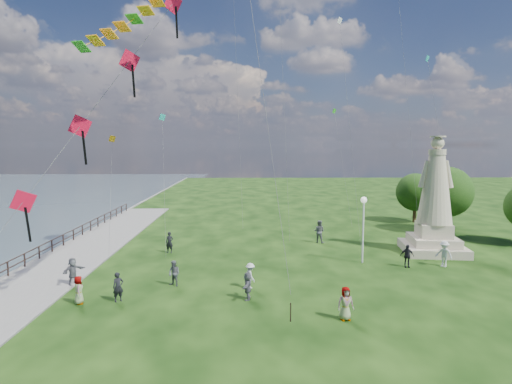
{
  "coord_description": "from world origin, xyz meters",
  "views": [
    {
      "loc": [
        -1.49,
        -16.0,
        8.15
      ],
      "look_at": [
        -1.0,
        8.0,
        5.5
      ],
      "focal_mm": 30.0,
      "sensor_mm": 36.0,
      "label": 1
    }
  ],
  "objects_px": {
    "person_4": "(346,303)",
    "person_2": "(250,276)",
    "person_11": "(248,286)",
    "person_7": "(319,231)",
    "person_6": "(170,242)",
    "person_8": "(444,254)",
    "person_10": "(79,290)",
    "statue": "(435,209)",
    "person_0": "(118,287)",
    "lamppost": "(363,215)",
    "person_9": "(407,256)",
    "person_1": "(174,273)",
    "person_5": "(73,273)"
  },
  "relations": [
    {
      "from": "person_4",
      "to": "person_2",
      "type": "bearing_deg",
      "value": 126.22
    },
    {
      "from": "person_11",
      "to": "person_7",
      "type": "bearing_deg",
      "value": 160.53
    },
    {
      "from": "person_6",
      "to": "person_8",
      "type": "height_order",
      "value": "person_8"
    },
    {
      "from": "person_2",
      "to": "person_10",
      "type": "distance_m",
      "value": 9.13
    },
    {
      "from": "statue",
      "to": "person_0",
      "type": "distance_m",
      "value": 23.22
    },
    {
      "from": "person_7",
      "to": "person_8",
      "type": "xyz_separation_m",
      "value": [
        7.22,
        -7.23,
        -0.07
      ]
    },
    {
      "from": "person_8",
      "to": "person_10",
      "type": "relative_size",
      "value": 1.2
    },
    {
      "from": "lamppost",
      "to": "person_9",
      "type": "height_order",
      "value": "lamppost"
    },
    {
      "from": "statue",
      "to": "person_11",
      "type": "distance_m",
      "value": 17.3
    },
    {
      "from": "person_6",
      "to": "person_8",
      "type": "bearing_deg",
      "value": -3.2
    },
    {
      "from": "person_4",
      "to": "person_11",
      "type": "relative_size",
      "value": 1.08
    },
    {
      "from": "person_1",
      "to": "person_9",
      "type": "relative_size",
      "value": 0.96
    },
    {
      "from": "person_2",
      "to": "person_11",
      "type": "bearing_deg",
      "value": 150.8
    },
    {
      "from": "person_0",
      "to": "person_2",
      "type": "xyz_separation_m",
      "value": [
        6.91,
        1.98,
        -0.05
      ]
    },
    {
      "from": "person_8",
      "to": "person_11",
      "type": "relative_size",
      "value": 1.2
    },
    {
      "from": "person_0",
      "to": "person_6",
      "type": "distance_m",
      "value": 10.14
    },
    {
      "from": "person_1",
      "to": "person_5",
      "type": "height_order",
      "value": "person_5"
    },
    {
      "from": "person_5",
      "to": "person_6",
      "type": "height_order",
      "value": "person_6"
    },
    {
      "from": "person_5",
      "to": "person_8",
      "type": "bearing_deg",
      "value": -49.95
    },
    {
      "from": "person_1",
      "to": "person_7",
      "type": "bearing_deg",
      "value": 78.21
    },
    {
      "from": "person_6",
      "to": "person_8",
      "type": "relative_size",
      "value": 0.91
    },
    {
      "from": "person_1",
      "to": "person_8",
      "type": "relative_size",
      "value": 0.85
    },
    {
      "from": "statue",
      "to": "person_11",
      "type": "xyz_separation_m",
      "value": [
        -14.12,
        -9.66,
        -2.59
      ]
    },
    {
      "from": "statue",
      "to": "person_7",
      "type": "height_order",
      "value": "statue"
    },
    {
      "from": "person_2",
      "to": "person_6",
      "type": "height_order",
      "value": "person_6"
    },
    {
      "from": "person_0",
      "to": "person_4",
      "type": "relative_size",
      "value": 0.98
    },
    {
      "from": "person_10",
      "to": "person_9",
      "type": "bearing_deg",
      "value": -89.18
    },
    {
      "from": "lamppost",
      "to": "person_10",
      "type": "distance_m",
      "value": 18.4
    },
    {
      "from": "person_5",
      "to": "person_2",
      "type": "bearing_deg",
      "value": -61.62
    },
    {
      "from": "person_1",
      "to": "person_10",
      "type": "bearing_deg",
      "value": -116.82
    },
    {
      "from": "statue",
      "to": "person_10",
      "type": "height_order",
      "value": "statue"
    },
    {
      "from": "person_2",
      "to": "person_9",
      "type": "xyz_separation_m",
      "value": [
        10.52,
        3.98,
        0.05
      ]
    },
    {
      "from": "statue",
      "to": "person_1",
      "type": "relative_size",
      "value": 5.93
    },
    {
      "from": "person_0",
      "to": "person_4",
      "type": "distance_m",
      "value": 11.62
    },
    {
      "from": "person_4",
      "to": "person_9",
      "type": "distance_m",
      "value": 10.52
    },
    {
      "from": "person_2",
      "to": "person_11",
      "type": "distance_m",
      "value": 1.81
    },
    {
      "from": "person_7",
      "to": "person_2",
      "type": "bearing_deg",
      "value": 89.57
    },
    {
      "from": "person_7",
      "to": "person_11",
      "type": "bearing_deg",
      "value": 92.31
    },
    {
      "from": "lamppost",
      "to": "person_7",
      "type": "xyz_separation_m",
      "value": [
        -1.98,
        6.2,
        -2.38
      ]
    },
    {
      "from": "person_2",
      "to": "person_11",
      "type": "relative_size",
      "value": 0.98
    },
    {
      "from": "person_10",
      "to": "person_11",
      "type": "height_order",
      "value": "person_11"
    },
    {
      "from": "statue",
      "to": "person_9",
      "type": "height_order",
      "value": "statue"
    },
    {
      "from": "lamppost",
      "to": "person_6",
      "type": "distance_m",
      "value": 14.43
    },
    {
      "from": "person_10",
      "to": "person_2",
      "type": "bearing_deg",
      "value": -92.63
    },
    {
      "from": "statue",
      "to": "person_5",
      "type": "bearing_deg",
      "value": -156.24
    },
    {
      "from": "person_1",
      "to": "person_7",
      "type": "height_order",
      "value": "person_7"
    },
    {
      "from": "person_8",
      "to": "person_0",
      "type": "bearing_deg",
      "value": -112.87
    },
    {
      "from": "person_4",
      "to": "person_7",
      "type": "bearing_deg",
      "value": 77.19
    },
    {
      "from": "lamppost",
      "to": "person_11",
      "type": "relative_size",
      "value": 3.15
    },
    {
      "from": "person_9",
      "to": "person_2",
      "type": "bearing_deg",
      "value": -152.73
    }
  ]
}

